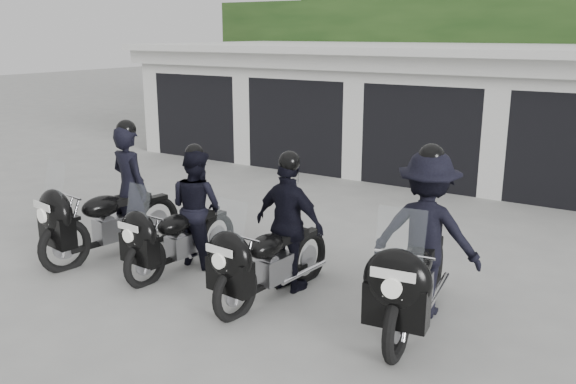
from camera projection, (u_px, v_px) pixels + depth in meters
The scene contains 7 objects.
ground at pixel (278, 268), 8.71m from camera, with size 80.00×80.00×0.00m, color #9FA09A.
garage_block at pixel (458, 110), 14.92m from camera, with size 16.40×6.80×2.96m.
background_vegetation at pixel (523, 49), 18.35m from camera, with size 20.00×3.90×5.80m.
police_bike_a at pixel (112, 202), 9.06m from camera, with size 0.96×2.38×2.09m.
police_bike_b at pixel (187, 215), 8.59m from camera, with size 0.87×2.10×1.82m.
police_bike_c at pixel (280, 234), 7.67m from camera, with size 1.09×2.19×1.91m.
police_bike_d at pixel (422, 246), 6.97m from camera, with size 1.35×2.44×2.13m.
Camera 1 is at (4.49, -6.80, 3.28)m, focal length 38.00 mm.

